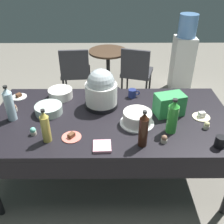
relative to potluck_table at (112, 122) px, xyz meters
The scene contains 27 objects.
ground 0.69m from the potluck_table, ahead, with size 9.00×9.00×0.00m, color slate.
potluck_table is the anchor object (origin of this frame).
frosted_layer_cake 0.27m from the potluck_table, 27.24° to the right, with size 0.30×0.30×0.12m.
slow_cooker 0.32m from the potluck_table, 118.50° to the left, with size 0.32×0.32×0.39m.
glass_salad_bowl 0.60m from the potluck_table, behind, with size 0.25×0.25×0.08m, color #B2C6BC.
ceramic_snack_bowl 0.65m from the potluck_table, 145.65° to the left, with size 0.25×0.25×0.09m, color silver.
dessert_plate_sage 0.76m from the potluck_table, 30.82° to the left, with size 0.17×0.17×0.04m.
dessert_plate_white 1.03m from the potluck_table, 159.21° to the left, with size 0.16×0.16×0.04m.
dessert_plate_coral 0.46m from the potluck_table, 137.35° to the right, with size 0.16×0.16×0.04m.
dessert_plate_cream 0.82m from the potluck_table, ahead, with size 0.16×0.16×0.06m.
cupcake_berry 0.84m from the potluck_table, 12.92° to the right, with size 0.05×0.05×0.07m.
cupcake_cocoa 0.93m from the potluck_table, behind, with size 0.05×0.05×0.07m.
cupcake_rose 0.71m from the potluck_table, 158.24° to the right, with size 0.05×0.05×0.07m.
cupcake_mint 0.53m from the potluck_table, 111.76° to the left, with size 0.05×0.05×0.07m.
cupcake_lemon 0.56m from the potluck_table, 41.87° to the right, with size 0.05×0.05×0.07m.
soda_bottle_cola 0.51m from the potluck_table, 59.41° to the right, with size 0.07×0.07×0.32m.
soda_bottle_ginger_ale 0.65m from the potluck_table, 146.81° to the right, with size 0.07×0.07×0.29m.
soda_bottle_lime_soda 0.58m from the potluck_table, 24.43° to the right, with size 0.09×0.09×0.31m.
soda_bottle_water 0.93m from the potluck_table, behind, with size 0.08×0.08×0.33m.
coffee_mug_navy 0.44m from the potluck_table, 59.76° to the left, with size 0.12×0.08×0.08m.
coffee_mug_black 0.94m from the potluck_table, 27.09° to the right, with size 0.12×0.08×0.10m.
soda_carton 0.55m from the potluck_table, ahead, with size 0.26×0.16×0.20m, color #338C4C.
paper_napkin_stack 0.45m from the potluck_table, 100.48° to the right, with size 0.14×0.14×0.02m, color pink.
maroon_chair_left 1.74m from the potluck_table, 108.30° to the left, with size 0.47×0.47×0.85m.
maroon_chair_right 1.70m from the potluck_table, 77.07° to the left, with size 0.55×0.55×0.85m.
round_cafe_table 1.88m from the potluck_table, 91.53° to the left, with size 0.60×0.60×0.72m.
water_cooler 2.28m from the potluck_table, 59.61° to the left, with size 0.32×0.32×1.24m.
Camera 1 is at (-0.01, -1.95, 2.06)m, focal length 40.99 mm.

